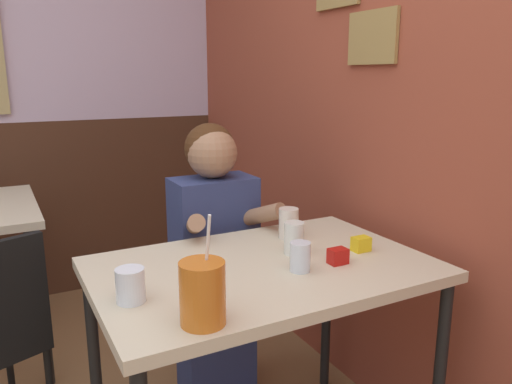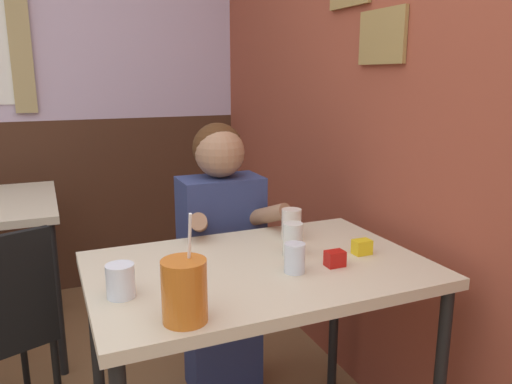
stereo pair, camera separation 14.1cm
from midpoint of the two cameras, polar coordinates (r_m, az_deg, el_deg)
brick_wall_right at (r=2.46m, az=4.30°, el=12.76°), size 0.08×4.36×2.70m
back_wall at (r=3.29m, az=-27.27°, el=11.58°), size 5.38×0.09×2.70m
main_table at (r=1.65m, az=-1.69°, el=-10.73°), size 1.07×0.71×0.77m
person_seated at (r=2.14m, az=-6.67°, el=-7.21°), size 0.42×0.41×1.18m
cocktail_pitcher at (r=1.24m, az=-9.43°, el=-11.38°), size 0.11×0.11×0.28m
glass_near_pitcher at (r=1.41m, az=-17.00°, el=-10.21°), size 0.08×0.08×0.09m
glass_center at (r=1.69m, az=1.99°, el=-5.32°), size 0.07×0.07×0.11m
glass_far_side at (r=1.85m, az=1.58°, el=-3.62°), size 0.07×0.07×0.11m
glass_by_brick at (r=1.55m, az=2.47°, el=-7.44°), size 0.06×0.06×0.09m
condiment_ketchup at (r=1.63m, az=6.90°, el=-7.33°), size 0.06×0.04×0.05m
condiment_mustard at (r=1.75m, az=9.68°, el=-5.91°), size 0.06×0.04×0.05m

